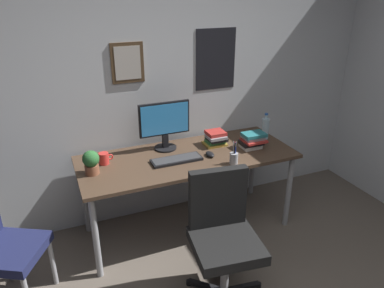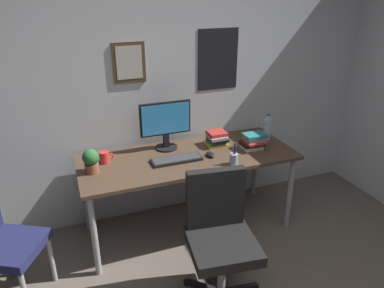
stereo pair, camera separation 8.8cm
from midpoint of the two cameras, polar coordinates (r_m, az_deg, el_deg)
name	(u,v)px [view 2 (the right image)]	position (r m, az deg, el deg)	size (l,w,h in m)	color
wall_back	(165,82)	(3.38, -3.48, 9.62)	(4.40, 0.10, 2.60)	silver
desk	(188,163)	(3.21, 0.15, -2.93)	(1.87, 0.75, 0.75)	#4C3828
office_chair	(220,231)	(2.65, 5.31, -13.33)	(0.57, 0.57, 0.95)	black
monitor	(166,123)	(3.24, -3.37, 3.23)	(0.46, 0.20, 0.43)	black
keyboard	(177,159)	(3.08, -1.61, -2.43)	(0.43, 0.15, 0.03)	black
computer_mouse	(210,154)	(3.16, 3.66, -1.65)	(0.06, 0.11, 0.04)	black
water_bottle	(267,129)	(3.56, 12.35, 2.33)	(0.07, 0.07, 0.25)	silver
coffee_mug_near	(105,157)	(3.11, -12.68, -2.03)	(0.12, 0.08, 0.10)	red
potted_plant	(91,160)	(2.95, -14.65, -2.47)	(0.13, 0.13, 0.20)	brown
pen_cup	(234,158)	(3.03, 7.34, -2.23)	(0.07, 0.07, 0.20)	#9EA0A5
book_stack_left	(254,141)	(3.34, 10.30, 0.48)	(0.22, 0.18, 0.14)	silver
book_stack_right	(217,139)	(3.37, 4.62, 0.84)	(0.20, 0.18, 0.13)	gold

